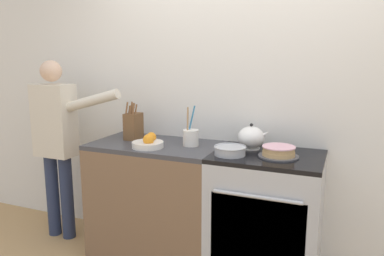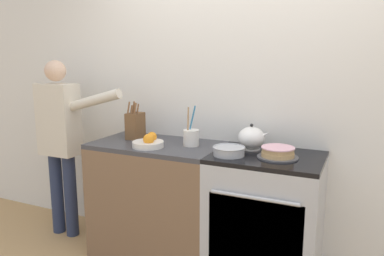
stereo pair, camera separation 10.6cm
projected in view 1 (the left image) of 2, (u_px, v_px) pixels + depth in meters
wall_back at (246, 95)px, 2.88m from camera, size 8.00×0.04×2.60m
counter_cabinet at (157, 200)px, 2.99m from camera, size 0.99×0.59×0.93m
stove_range at (265, 218)px, 2.66m from camera, size 0.75×0.62×0.93m
layer_cake at (279, 152)px, 2.50m from camera, size 0.27×0.27×0.07m
tea_kettle at (251, 138)px, 2.72m from camera, size 0.24×0.19×0.19m
mixing_bowl at (230, 150)px, 2.55m from camera, size 0.22×0.22×0.06m
knife_block at (133, 126)px, 3.03m from camera, size 0.10×0.15×0.31m
utensil_crock at (191, 137)px, 2.81m from camera, size 0.12×0.12×0.30m
fruit_bowl at (148, 143)px, 2.76m from camera, size 0.23×0.23×0.11m
person_baker at (56, 135)px, 3.21m from camera, size 0.91×0.20×1.56m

